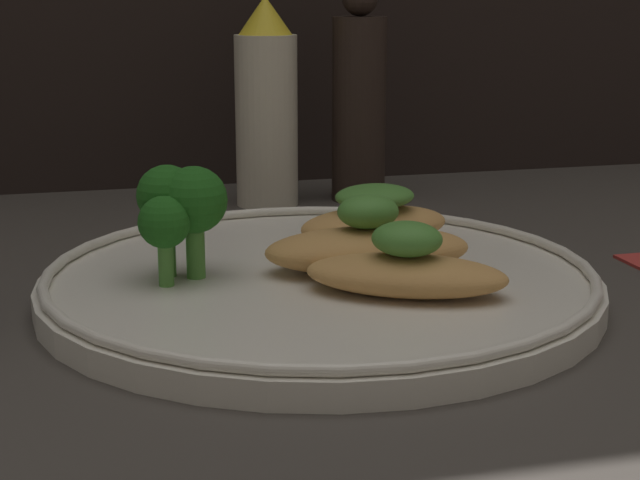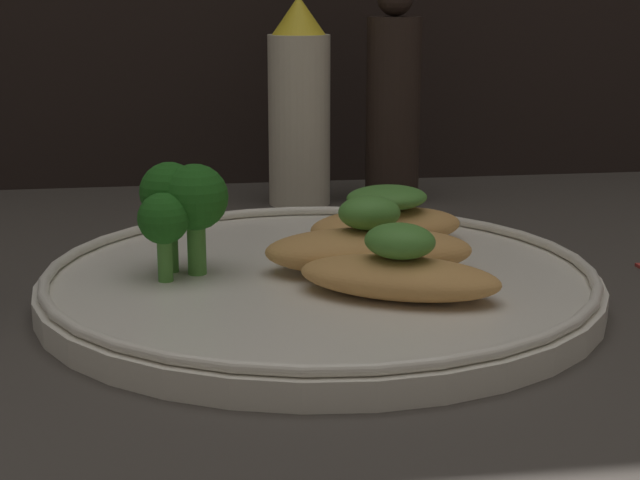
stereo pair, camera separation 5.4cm
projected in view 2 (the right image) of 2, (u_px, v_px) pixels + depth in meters
ground_plane at (320, 307)px, 55.48cm from camera, size 180.00×180.00×1.00cm
plate at (320, 281)px, 55.11cm from camera, size 31.32×31.32×2.00cm
grilled_meat_front at (399, 272)px, 50.67cm from camera, size 11.65×8.97×3.92cm
grilled_meat_middle at (368, 246)px, 55.31cm from camera, size 12.16×6.46×4.43cm
grilled_meat_back at (386, 220)px, 61.30cm from camera, size 10.51×6.71×3.69cm
broccoli_bunch at (180, 202)px, 53.99cm from camera, size 5.02×4.77×6.29cm
sauce_bottle at (299, 107)px, 77.89cm from camera, size 4.95×4.95×16.48cm
pepper_grinder at (393, 102)px, 78.94cm from camera, size 4.39×4.39×17.69cm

